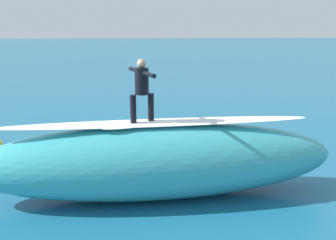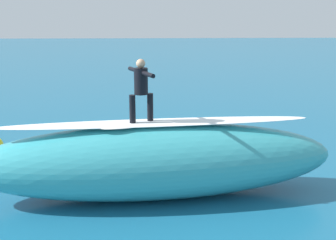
{
  "view_description": "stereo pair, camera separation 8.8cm",
  "coord_description": "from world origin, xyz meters",
  "px_view_note": "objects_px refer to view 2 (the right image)",
  "views": [
    {
      "loc": [
        0.28,
        11.98,
        4.32
      ],
      "look_at": [
        -0.29,
        0.43,
        1.32
      ],
      "focal_mm": 44.77,
      "sensor_mm": 36.0,
      "label": 1
    },
    {
      "loc": [
        0.2,
        11.99,
        4.32
      ],
      "look_at": [
        -0.29,
        0.43,
        1.32
      ],
      "focal_mm": 44.77,
      "sensor_mm": 36.0,
      "label": 2
    }
  ],
  "objects_px": {
    "surfer_riding": "(141,86)",
    "surfboard_paddling": "(185,140)",
    "surfer_paddling": "(187,136)",
    "surfboard_riding": "(142,124)"
  },
  "relations": [
    {
      "from": "surfer_paddling",
      "to": "surfboard_riding",
      "type": "bearing_deg",
      "value": 150.85
    },
    {
      "from": "surfboard_riding",
      "to": "surfer_paddling",
      "type": "distance_m",
      "value": 4.89
    },
    {
      "from": "surfer_riding",
      "to": "surfboard_paddling",
      "type": "distance_m",
      "value": 5.42
    },
    {
      "from": "surfboard_riding",
      "to": "surfer_riding",
      "type": "bearing_deg",
      "value": -113.48
    },
    {
      "from": "surfer_riding",
      "to": "surfer_paddling",
      "type": "bearing_deg",
      "value": -131.49
    },
    {
      "from": "surfer_riding",
      "to": "surfboard_paddling",
      "type": "relative_size",
      "value": 0.73
    },
    {
      "from": "surfer_paddling",
      "to": "surfboard_paddling",
      "type": "bearing_deg",
      "value": 0.0
    },
    {
      "from": "surfboard_riding",
      "to": "surfer_riding",
      "type": "distance_m",
      "value": 0.88
    },
    {
      "from": "surfboard_paddling",
      "to": "surfboard_riding",
      "type": "bearing_deg",
      "value": 151.58
    },
    {
      "from": "surfboard_riding",
      "to": "surfer_riding",
      "type": "relative_size",
      "value": 1.37
    }
  ]
}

